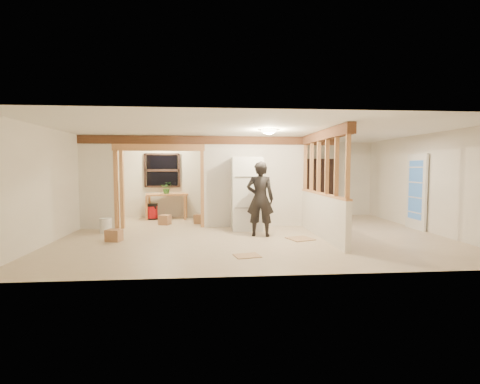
{
  "coord_description": "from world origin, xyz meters",
  "views": [
    {
      "loc": [
        -1.01,
        -8.35,
        1.64
      ],
      "look_at": [
        -0.28,
        0.4,
        1.02
      ],
      "focal_mm": 26.0,
      "sensor_mm": 36.0,
      "label": 1
    }
  ],
  "objects": [
    {
      "name": "box_util_b",
      "position": [
        -2.34,
        1.72,
        0.14
      ],
      "size": [
        0.37,
        0.37,
        0.27
      ],
      "primitive_type": "cube",
      "rotation": [
        0.0,
        0.0,
        -0.31
      ],
      "color": "#A67450",
      "rests_on": "floor"
    },
    {
      "name": "wall_left",
      "position": [
        -4.5,
        0.0,
        1.25
      ],
      "size": [
        0.01,
        6.5,
        2.5
      ],
      "primitive_type": "cube",
      "color": "white",
      "rests_on": "floor"
    },
    {
      "name": "hanging_bulb",
      "position": [
        -2.0,
        1.6,
        2.18
      ],
      "size": [
        0.07,
        0.07,
        0.07
      ],
      "primitive_type": "ellipsoid",
      "color": "#FFD88C",
      "rests_on": "ceiling"
    },
    {
      "name": "partition_left_stub",
      "position": [
        -4.05,
        1.2,
        1.25
      ],
      "size": [
        0.9,
        0.12,
        2.5
      ],
      "primitive_type": "cube",
      "color": "silver",
      "rests_on": "floor"
    },
    {
      "name": "stud_partition",
      "position": [
        1.6,
        -0.4,
        1.66
      ],
      "size": [
        0.14,
        3.2,
        1.32
      ],
      "primitive_type": "cube",
      "color": "tan",
      "rests_on": "pony_wall"
    },
    {
      "name": "wall_right",
      "position": [
        4.5,
        0.0,
        1.25
      ],
      "size": [
        0.01,
        6.5,
        2.5
      ],
      "primitive_type": "cube",
      "color": "white",
      "rests_on": "floor"
    },
    {
      "name": "box_util_a",
      "position": [
        -1.34,
        1.83,
        0.13
      ],
      "size": [
        0.37,
        0.34,
        0.27
      ],
      "primitive_type": "cube",
      "rotation": [
        0.0,
        0.0,
        -0.29
      ],
      "color": "#A67450",
      "rests_on": "floor"
    },
    {
      "name": "doorway_frame",
      "position": [
        -2.4,
        1.2,
        1.1
      ],
      "size": [
        2.46,
        0.14,
        2.2
      ],
      "primitive_type": "cube",
      "color": "tan",
      "rests_on": "floor"
    },
    {
      "name": "wall_back",
      "position": [
        0.0,
        3.25,
        1.25
      ],
      "size": [
        9.0,
        0.01,
        2.5
      ],
      "primitive_type": "cube",
      "color": "white",
      "rests_on": "floor"
    },
    {
      "name": "ceiling_dome_util",
      "position": [
        -2.5,
        2.3,
        2.48
      ],
      "size": [
        0.32,
        0.32,
        0.14
      ],
      "primitive_type": "ellipsoid",
      "color": "#FFEABF",
      "rests_on": "ceiling"
    },
    {
      "name": "refrigerator",
      "position": [
        -0.07,
        0.76,
        0.95
      ],
      "size": [
        0.79,
        0.76,
        1.91
      ],
      "primitive_type": "cube",
      "color": "white",
      "rests_on": "floor"
    },
    {
      "name": "bucket",
      "position": [
        -3.66,
        0.56,
        0.18
      ],
      "size": [
        0.33,
        0.33,
        0.37
      ],
      "primitive_type": "cylinder",
      "rotation": [
        0.0,
        0.0,
        -0.14
      ],
      "color": "silver",
      "rests_on": "floor"
    },
    {
      "name": "header_beam_right",
      "position": [
        1.6,
        -0.4,
        2.38
      ],
      "size": [
        0.18,
        3.3,
        0.22
      ],
      "primitive_type": "cube",
      "color": "brown",
      "rests_on": "ceiling"
    },
    {
      "name": "wall_front",
      "position": [
        0.0,
        -3.25,
        1.25
      ],
      "size": [
        9.0,
        0.01,
        2.5
      ],
      "primitive_type": "cube",
      "color": "white",
      "rests_on": "floor"
    },
    {
      "name": "ceiling_dome_main",
      "position": [
        0.3,
        -0.5,
        2.48
      ],
      "size": [
        0.36,
        0.36,
        0.16
      ],
      "primitive_type": "ellipsoid",
      "color": "#FFEABF",
      "rests_on": "ceiling"
    },
    {
      "name": "partition_center",
      "position": [
        0.2,
        1.2,
        1.25
      ],
      "size": [
        2.8,
        0.12,
        2.5
      ],
      "primitive_type": "cube",
      "color": "silver",
      "rests_on": "floor"
    },
    {
      "name": "header_beam_back",
      "position": [
        -1.0,
        1.2,
        2.38
      ],
      "size": [
        7.0,
        0.18,
        0.22
      ],
      "primitive_type": "cube",
      "color": "brown",
      "rests_on": "ceiling"
    },
    {
      "name": "floor_panel_far",
      "position": [
        -0.35,
        -2.05,
        0.01
      ],
      "size": [
        0.53,
        0.46,
        0.01
      ],
      "primitive_type": "cube",
      "rotation": [
        0.0,
        0.0,
        0.21
      ],
      "color": "tan",
      "rests_on": "floor"
    },
    {
      "name": "french_door",
      "position": [
        4.42,
        0.4,
        1.0
      ],
      "size": [
        0.12,
        0.86,
        2.0
      ],
      "primitive_type": "cube",
      "color": "white",
      "rests_on": "floor"
    },
    {
      "name": "box_front",
      "position": [
        -3.18,
        -0.49,
        0.13
      ],
      "size": [
        0.38,
        0.33,
        0.26
      ],
      "primitive_type": "cube",
      "rotation": [
        0.0,
        0.0,
        -0.26
      ],
      "color": "#A67450",
      "rests_on": "floor"
    },
    {
      "name": "woman",
      "position": [
        0.15,
        -0.19,
        0.89
      ],
      "size": [
        0.73,
        0.56,
        1.79
      ],
      "primitive_type": "imported",
      "rotation": [
        0.0,
        0.0,
        2.92
      ],
      "color": "black",
      "rests_on": "floor"
    },
    {
      "name": "potted_plant",
      "position": [
        -2.41,
        2.78,
        1.0
      ],
      "size": [
        0.34,
        0.29,
        0.37
      ],
      "primitive_type": "imported",
      "rotation": [
        0.0,
        0.0,
        -0.0
      ],
      "color": "#2D6D32",
      "rests_on": "work_table"
    },
    {
      "name": "bookshelf",
      "position": [
        2.56,
        3.02,
        0.97
      ],
      "size": [
        0.97,
        0.32,
        1.93
      ],
      "primitive_type": "cube",
      "color": "black",
      "rests_on": "floor"
    },
    {
      "name": "ceiling",
      "position": [
        0.0,
        0.0,
        2.5
      ],
      "size": [
        9.0,
        6.5,
        0.01
      ],
      "primitive_type": "cube",
      "color": "white"
    },
    {
      "name": "shop_vac",
      "position": [
        -2.88,
        2.75,
        0.26
      ],
      "size": [
        0.48,
        0.48,
        0.52
      ],
      "primitive_type": "cylinder",
      "rotation": [
        0.0,
        0.0,
        0.23
      ],
      "color": "#A90E12",
      "rests_on": "floor"
    },
    {
      "name": "floor_panel_near",
      "position": [
        1.03,
        -0.63,
        0.01
      ],
      "size": [
        0.66,
        0.66,
        0.02
      ],
      "primitive_type": "cube",
      "rotation": [
        0.0,
        0.0,
        0.34
      ],
      "color": "tan",
      "rests_on": "floor"
    },
    {
      "name": "pony_wall",
      "position": [
        1.6,
        -0.4,
        0.5
      ],
      "size": [
        0.12,
        3.2,
        1.0
      ],
      "primitive_type": "cube",
      "color": "silver",
      "rests_on": "floor"
    },
    {
      "name": "floor",
      "position": [
        0.0,
        0.0,
        -0.01
      ],
      "size": [
        9.0,
        6.5,
        0.01
      ],
      "primitive_type": "cube",
      "color": "#C6AF93",
      "rests_on": "ground"
    },
    {
      "name": "work_table",
      "position": [
        -2.43,
        2.87,
        0.41
      ],
      "size": [
        1.4,
        0.9,
        0.81
      ],
      "primitive_type": "cube",
      "rotation": [
        0.0,
        0.0,
        0.21
      ],
      "color": "tan",
      "rests_on": "floor"
    },
    {
      "name": "window_back",
      "position": [
        -2.6,
        3.17,
        1.55
      ],
      "size": [
        1.12,
        0.1,
        1.1
      ],
      "primitive_type": "cube",
      "color": "black",
      "rests_on": "wall_back"
    }
  ]
}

